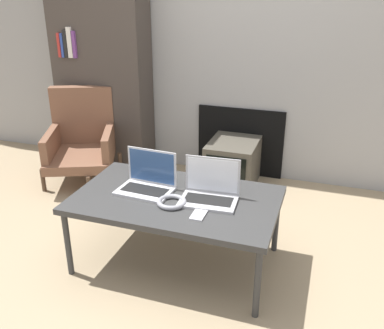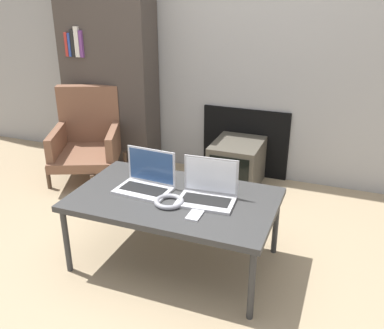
{
  "view_description": "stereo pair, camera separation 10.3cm",
  "coord_description": "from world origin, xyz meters",
  "views": [
    {
      "loc": [
        0.82,
        -1.9,
        1.64
      ],
      "look_at": [
        0.0,
        0.52,
        0.55
      ],
      "focal_mm": 40.0,
      "sensor_mm": 36.0,
      "label": 1
    },
    {
      "loc": [
        0.92,
        -1.86,
        1.64
      ],
      "look_at": [
        0.0,
        0.52,
        0.55
      ],
      "focal_mm": 40.0,
      "sensor_mm": 36.0,
      "label": 2
    }
  ],
  "objects": [
    {
      "name": "tv",
      "position": [
        0.06,
        1.43,
        0.2
      ],
      "size": [
        0.4,
        0.5,
        0.4
      ],
      "color": "#4C473D",
      "rests_on": "ground_plane"
    },
    {
      "name": "phone",
      "position": [
        0.2,
        0.05,
        0.46
      ],
      "size": [
        0.07,
        0.12,
        0.01
      ],
      "color": "silver",
      "rests_on": "table"
    },
    {
      "name": "armchair",
      "position": [
        -1.24,
        1.16,
        0.38
      ],
      "size": [
        0.75,
        0.8,
        0.79
      ],
      "rotation": [
        0.0,
        0.0,
        0.41
      ],
      "color": "brown",
      "rests_on": "ground_plane"
    },
    {
      "name": "laptop_right",
      "position": [
        0.2,
        0.26,
        0.51
      ],
      "size": [
        0.34,
        0.24,
        0.24
      ],
      "rotation": [
        0.0,
        0.0,
        0.07
      ],
      "color": "#B2B2B7",
      "rests_on": "table"
    },
    {
      "name": "headphones",
      "position": [
        0.01,
        0.13,
        0.47
      ],
      "size": [
        0.17,
        0.17,
        0.03
      ],
      "color": "gray",
      "rests_on": "table"
    },
    {
      "name": "wall_back",
      "position": [
        0.0,
        1.73,
        1.29
      ],
      "size": [
        7.0,
        0.08,
        2.6
      ],
      "color": "#999999",
      "rests_on": "ground_plane"
    },
    {
      "name": "laptop_left",
      "position": [
        -0.2,
        0.26,
        0.51
      ],
      "size": [
        0.34,
        0.24,
        0.24
      ],
      "rotation": [
        0.0,
        0.0,
        -0.06
      ],
      "color": "silver",
      "rests_on": "table"
    },
    {
      "name": "ground_plane",
      "position": [
        0.0,
        0.0,
        0.0
      ],
      "size": [
        14.0,
        14.0,
        0.0
      ],
      "primitive_type": "plane",
      "color": "#998466"
    },
    {
      "name": "table",
      "position": [
        0.0,
        0.22,
        0.43
      ],
      "size": [
        1.21,
        0.73,
        0.46
      ],
      "color": "#333333",
      "rests_on": "ground_plane"
    },
    {
      "name": "bookshelf",
      "position": [
        -1.2,
        1.53,
        0.93
      ],
      "size": [
        0.86,
        0.32,
        1.87
      ],
      "color": "#3F3833",
      "rests_on": "ground_plane"
    }
  ]
}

